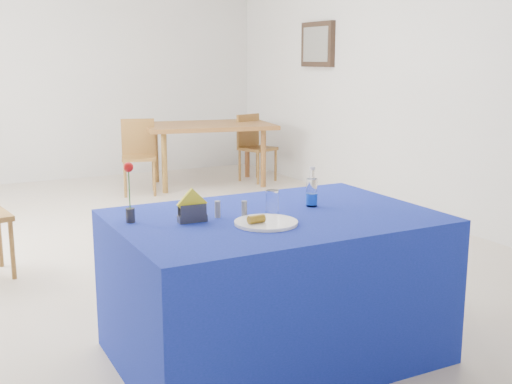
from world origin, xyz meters
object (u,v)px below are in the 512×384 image
(water_bottle, at_px, (312,193))
(oak_table, at_px, (208,130))
(chair_bg_left, at_px, (139,151))
(chair_bg_right, at_px, (253,143))
(plate, at_px, (266,223))
(blue_table, at_px, (274,285))

(water_bottle, height_order, oak_table, water_bottle)
(oak_table, bearing_deg, chair_bg_left, -174.73)
(water_bottle, bearing_deg, chair_bg_right, 66.44)
(plate, distance_m, water_bottle, 0.46)
(water_bottle, relative_size, oak_table, 0.13)
(water_bottle, xyz_separation_m, chair_bg_right, (1.90, 4.36, -0.34))
(blue_table, relative_size, chair_bg_left, 1.87)
(blue_table, bearing_deg, water_bottle, 16.32)
(oak_table, distance_m, chair_bg_right, 0.65)
(chair_bg_right, bearing_deg, water_bottle, -132.11)
(chair_bg_right, bearing_deg, blue_table, -134.64)
(blue_table, distance_m, chair_bg_left, 4.41)
(plate, height_order, blue_table, plate)
(blue_table, bearing_deg, chair_bg_right, 63.91)
(oak_table, relative_size, chair_bg_left, 1.98)
(oak_table, bearing_deg, plate, -110.11)
(blue_table, relative_size, oak_table, 0.94)
(oak_table, bearing_deg, blue_table, -109.26)
(blue_table, xyz_separation_m, water_bottle, (0.27, 0.08, 0.45))
(plate, bearing_deg, blue_table, 48.66)
(plate, distance_m, blue_table, 0.43)
(blue_table, distance_m, water_bottle, 0.53)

